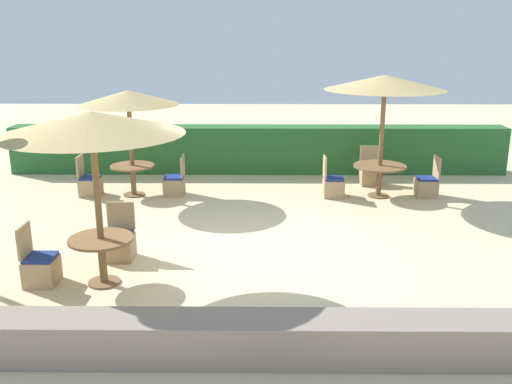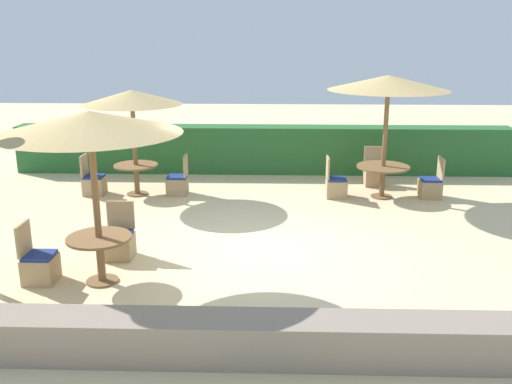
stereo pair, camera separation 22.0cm
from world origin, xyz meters
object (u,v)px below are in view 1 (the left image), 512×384
round_table_back_right (379,171)px  patio_chair_back_right_north (370,174)px  patio_chair_front_left_north (120,244)px  parasol_front_left (92,124)px  round_table_back_left (133,172)px  patio_chair_back_right_west (333,185)px  patio_chair_back_right_east (427,185)px  round_table_front_left (102,249)px  patio_chair_back_left_west (90,184)px  patio_chair_front_left_west (40,267)px  parasol_back_right (385,83)px  parasol_back_left (128,98)px  patio_chair_back_left_east (175,184)px

round_table_back_right → patio_chair_back_right_north: bearing=90.6°
patio_chair_front_left_north → patio_chair_back_right_north: 6.92m
round_table_back_right → parasol_front_left: bearing=-137.1°
round_table_back_left → patio_chair_back_right_west: bearing=-0.7°
round_table_back_left → parasol_front_left: 5.12m
round_table_back_right → patio_chair_back_right_east: 1.15m
patio_chair_back_right_north → round_table_front_left: bearing=48.7°
patio_chair_back_left_west → parasol_front_left: parasol_front_left is taller
patio_chair_front_left_west → patio_chair_back_right_east: 8.52m
parasol_back_right → patio_chair_back_right_north: bearing=90.6°
round_table_back_left → parasol_front_left: parasol_front_left is taller
round_table_back_right → patio_chair_back_right_west: size_ratio=1.27×
parasol_back_right → patio_chair_front_left_west: bearing=-141.8°
parasol_back_left → patio_chair_front_left_west: (-0.37, -4.75, -1.96)m
patio_chair_front_left_north → patio_chair_back_right_west: bearing=-137.0°
patio_chair_front_left_north → round_table_front_left: bearing=88.7°
round_table_back_left → round_table_front_left: 4.76m
parasol_front_left → patio_chair_back_right_east: (6.15, 4.70, -2.16)m
patio_chair_front_left_north → parasol_back_right: size_ratio=0.34×
patio_chair_back_right_east → round_table_front_left: bearing=127.4°
parasol_back_right → patio_chair_back_right_west: size_ratio=2.95×
patio_chair_front_left_north → patio_chair_back_right_east: 7.18m
round_table_back_left → patio_chair_front_left_west: size_ratio=1.08×
round_table_back_left → patio_chair_back_right_east: (6.72, -0.03, -0.29)m
parasol_front_left → round_table_back_right: size_ratio=2.21×
patio_chair_back_left_east → patio_chair_back_right_north: size_ratio=1.00×
parasol_front_left → patio_chair_front_left_west: bearing=-178.6°
parasol_front_left → patio_chair_back_left_west: bearing=108.4°
round_table_front_left → patio_chair_back_right_east: patio_chair_back_right_east is taller
patio_chair_back_right_north → patio_chair_back_left_east: bearing=11.9°
round_table_back_left → round_table_back_right: 5.62m
parasol_back_left → parasol_front_left: size_ratio=0.92×
patio_chair_back_left_east → round_table_front_left: size_ratio=0.97×
patio_chair_back_left_east → round_table_back_right: patio_chair_back_left_east is taller
patio_chair_back_left_west → patio_chair_back_right_west: 5.57m
patio_chair_front_left_north → patio_chair_back_right_east: bearing=-148.6°
patio_chair_back_left_west → parasol_back_right: parasol_back_right is taller
round_table_front_left → patio_chair_back_left_east: bearing=85.4°
patio_chair_back_right_west → patio_chair_back_right_east: same height
round_table_front_left → patio_chair_back_right_east: bearing=37.4°
parasol_back_left → patio_chair_front_left_north: (0.59, -3.77, -1.96)m
patio_chair_back_left_west → patio_chair_front_left_west: size_ratio=1.00×
round_table_back_left → patio_chair_back_right_west: size_ratio=1.08×
parasol_front_left → patio_chair_front_left_north: 2.37m
parasol_back_left → patio_chair_front_left_north: 4.29m
patio_chair_back_left_east → round_table_front_left: (-0.38, -4.75, 0.29)m
parasol_back_left → patio_chair_back_left_east: (0.95, 0.02, -1.96)m
parasol_back_left → patio_chair_back_right_east: 7.00m
parasol_back_right → round_table_back_left: bearing=179.6°
patio_chair_back_left_west → patio_chair_back_right_north: bearing=98.8°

